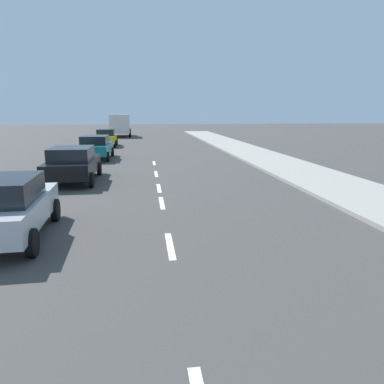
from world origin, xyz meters
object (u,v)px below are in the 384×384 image
at_px(parked_car_teal, 96,147).
at_px(parked_car_yellow, 106,137).
at_px(parked_car_silver, 6,206).
at_px(parked_car_black, 73,163).
at_px(delivery_truck, 120,125).

bearing_deg(parked_car_teal, parked_car_yellow, 92.22).
xyz_separation_m(parked_car_silver, parked_car_black, (0.17, 7.79, 0.00)).
bearing_deg(parked_car_yellow, parked_car_teal, -89.80).
bearing_deg(parked_car_yellow, delivery_truck, 87.13).
xyz_separation_m(parked_car_yellow, delivery_truck, (0.41, 13.75, 0.67)).
relative_size(parked_car_silver, delivery_truck, 0.66).
height_order(parked_car_yellow, delivery_truck, delivery_truck).
relative_size(parked_car_black, parked_car_teal, 1.04).
xyz_separation_m(parked_car_black, parked_car_yellow, (-0.24, 17.56, -0.01)).
bearing_deg(parked_car_silver, parked_car_teal, 86.57).
distance_m(parked_car_yellow, delivery_truck, 13.77).
distance_m(parked_car_teal, delivery_truck, 23.17).
bearing_deg(parked_car_black, parked_car_teal, 89.58).
height_order(parked_car_silver, parked_car_teal, same).
relative_size(parked_car_teal, parked_car_yellow, 1.09).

